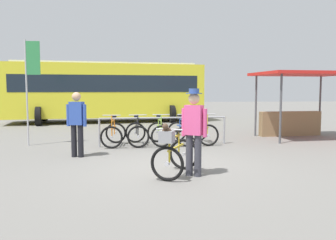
{
  "coord_description": "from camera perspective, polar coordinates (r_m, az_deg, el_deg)",
  "views": [
    {
      "loc": [
        -0.78,
        -7.4,
        1.7
      ],
      "look_at": [
        0.04,
        0.55,
        1.0
      ],
      "focal_mm": 36.99,
      "sensor_mm": 36.0,
      "label": 1
    }
  ],
  "objects": [
    {
      "name": "person_with_featured_bike",
      "position": [
        6.79,
        4.27,
        -1.37
      ],
      "size": [
        0.47,
        0.35,
        1.72
      ],
      "color": "#383842",
      "rests_on": "ground"
    },
    {
      "name": "bus_distant",
      "position": [
        18.53,
        -10.13,
        5.07
      ],
      "size": [
        10.24,
        4.24,
        3.08
      ],
      "color": "yellow",
      "rests_on": "ground"
    },
    {
      "name": "racked_bike_blue",
      "position": [
        10.83,
        2.25,
        -2.06
      ],
      "size": [
        0.83,
        1.19,
        0.97
      ],
      "color": "black",
      "rests_on": "ground"
    },
    {
      "name": "market_stall",
      "position": [
        13.15,
        20.49,
        3.37
      ],
      "size": [
        3.28,
        2.55,
        2.3
      ],
      "color": "#4C4C51",
      "rests_on": "ground"
    },
    {
      "name": "ground_plane",
      "position": [
        7.63,
        0.15,
        -7.86
      ],
      "size": [
        80.0,
        80.0,
        0.0
      ],
      "primitive_type": "plane",
      "color": "slate"
    },
    {
      "name": "bike_rack_rail",
      "position": [
        10.51,
        -0.72,
        -0.53
      ],
      "size": [
        3.9,
        0.31,
        0.88
      ],
      "color": "#99999E",
      "rests_on": "ground"
    },
    {
      "name": "pedestrian_with_backpack",
      "position": [
        9.0,
        -14.73,
        -0.01
      ],
      "size": [
        0.51,
        0.4,
        1.64
      ],
      "color": "black",
      "rests_on": "ground"
    },
    {
      "name": "banner_flag",
      "position": [
        11.28,
        -21.71,
        7.35
      ],
      "size": [
        0.45,
        0.05,
        3.2
      ],
      "color": "#B2B2B7",
      "rests_on": "ground"
    },
    {
      "name": "racked_bike_orange",
      "position": [
        10.6,
        -8.94,
        -2.27
      ],
      "size": [
        0.74,
        1.16,
        0.98
      ],
      "color": "black",
      "rests_on": "ground"
    },
    {
      "name": "racked_bike_black",
      "position": [
        10.63,
        -5.16,
        -2.2
      ],
      "size": [
        0.74,
        1.13,
        0.97
      ],
      "color": "black",
      "rests_on": "ground"
    },
    {
      "name": "featured_bicycle",
      "position": [
        6.79,
        0.98,
        -5.3
      ],
      "size": [
        1.07,
        1.26,
        1.09
      ],
      "color": "black",
      "rests_on": "ground"
    },
    {
      "name": "racked_bike_lime",
      "position": [
        10.71,
        -1.43,
        -2.13
      ],
      "size": [
        0.73,
        1.14,
        0.97
      ],
      "color": "black",
      "rests_on": "ground"
    },
    {
      "name": "racked_bike_yellow",
      "position": [
        10.99,
        5.82,
        -1.97
      ],
      "size": [
        0.79,
        1.19,
        0.98
      ],
      "color": "black",
      "rests_on": "ground"
    }
  ]
}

